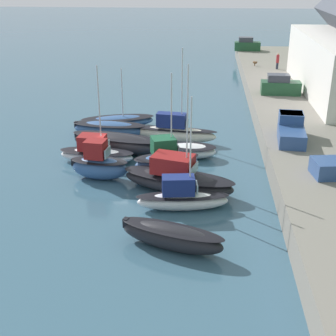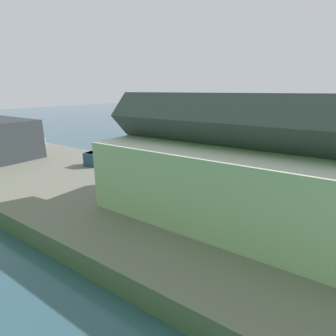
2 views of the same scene
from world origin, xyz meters
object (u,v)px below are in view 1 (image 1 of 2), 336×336
object	(u,v)px
moored_boat_10	(99,165)
moored_boat_7	(109,129)
moored_boat_2	(166,161)
dog_on_quay	(255,63)
moored_boat_4	(182,198)
moored_boat_8	(117,143)
moored_boat_3	(177,179)
pickup_truck_0	(291,129)
parked_car_3	(247,45)
moored_boat_0	(175,131)
moored_boat_6	(118,121)
moored_boat_1	(190,150)
person_on_quay	(278,61)
moored_boat_5	(172,237)
parked_car_2	(280,86)
moored_boat_9	(96,153)

from	to	relation	value
moored_boat_10	moored_boat_7	bearing A→B (deg)	-166.20
moored_boat_2	dog_on_quay	world-z (taller)	moored_boat_2
moored_boat_4	moored_boat_8	world-z (taller)	moored_boat_4
moored_boat_3	pickup_truck_0	xyz separation A→B (m)	(-6.74, 8.66, 1.62)
parked_car_3	moored_boat_7	bearing A→B (deg)	-20.69
moored_boat_0	pickup_truck_0	size ratio (longest dim) A/B	1.72
moored_boat_6	parked_car_3	size ratio (longest dim) A/B	1.79
moored_boat_1	moored_boat_3	distance (m)	6.57
moored_boat_2	moored_boat_1	bearing A→B (deg)	138.40
moored_boat_0	moored_boat_4	bearing A→B (deg)	13.88
moored_boat_7	pickup_truck_0	bearing A→B (deg)	80.29
moored_boat_0	person_on_quay	world-z (taller)	moored_boat_0
moored_boat_5	parked_car_3	distance (m)	58.63
moored_boat_7	pickup_truck_0	xyz separation A→B (m)	(4.23, 15.73, 1.83)
moored_boat_3	moored_boat_8	world-z (taller)	moored_boat_3
moored_boat_0	moored_boat_10	world-z (taller)	moored_boat_0
moored_boat_7	parked_car_3	world-z (taller)	parked_car_3
moored_boat_1	parked_car_2	world-z (taller)	parked_car_2
moored_boat_9	pickup_truck_0	distance (m)	15.76
moored_boat_3	moored_boat_10	distance (m)	6.14
moored_boat_5	moored_boat_7	world-z (taller)	same
moored_boat_9	dog_on_quay	xyz separation A→B (m)	(-32.60, 15.31, 1.42)
pickup_truck_0	person_on_quay	world-z (taller)	person_on_quay
moored_boat_6	moored_boat_9	bearing A→B (deg)	-16.96
moored_boat_3	dog_on_quay	bearing A→B (deg)	-176.90
moored_boat_8	person_on_quay	bearing A→B (deg)	163.70
moored_boat_4	moored_boat_5	world-z (taller)	moored_boat_4
parked_car_3	moored_boat_3	bearing A→B (deg)	-8.86
moored_boat_10	pickup_truck_0	world-z (taller)	pickup_truck_0
moored_boat_6	moored_boat_0	bearing A→B (deg)	41.41
pickup_truck_0	moored_boat_2	bearing A→B (deg)	-152.92
moored_boat_8	dog_on_quay	world-z (taller)	dog_on_quay
moored_boat_9	person_on_quay	size ratio (longest dim) A/B	3.66
person_on_quay	parked_car_3	bearing A→B (deg)	-168.90
moored_boat_7	moored_boat_10	world-z (taller)	moored_boat_10
moored_boat_0	parked_car_2	distance (m)	15.57
moored_boat_10	person_on_quay	xyz separation A→B (m)	(-33.64, 17.14, 1.76)
moored_boat_3	parked_car_3	size ratio (longest dim) A/B	2.13
parked_car_3	dog_on_quay	world-z (taller)	parked_car_3
moored_boat_2	pickup_truck_0	size ratio (longest dim) A/B	1.59
moored_boat_6	dog_on_quay	world-z (taller)	moored_boat_6
moored_boat_6	moored_boat_8	size ratio (longest dim) A/B	0.88
moored_boat_6	parked_car_2	bearing A→B (deg)	98.09
moored_boat_3	pickup_truck_0	bearing A→B (deg)	143.71
moored_boat_6	moored_boat_10	bearing A→B (deg)	-12.28
moored_boat_5	moored_boat_8	size ratio (longest dim) A/B	0.74
moored_boat_5	moored_boat_8	world-z (taller)	moored_boat_8
moored_boat_1	moored_boat_5	size ratio (longest dim) A/B	0.71
moored_boat_3	moored_boat_9	xyz separation A→B (m)	(-4.78, -6.88, -0.16)
moored_boat_4	pickup_truck_0	world-z (taller)	moored_boat_4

